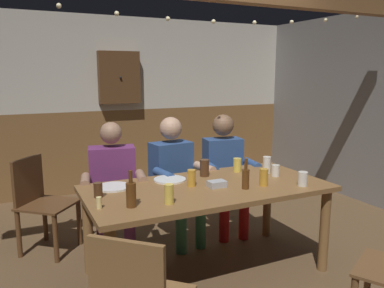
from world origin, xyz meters
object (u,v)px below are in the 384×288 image
(table_candle, at_px, (99,203))
(pint_glass_1, at_px, (275,171))
(plate_0, at_px, (170,180))
(pint_glass_3, at_px, (169,194))
(person_0, at_px, (113,182))
(person_1, at_px, (175,174))
(bottle_1, at_px, (246,178))
(condiment_caddy, at_px, (217,184))
(pint_glass_8, at_px, (267,165))
(pint_glass_4, at_px, (237,165))
(bottle_0, at_px, (131,194))
(pint_glass_2, at_px, (98,190))
(dining_table, at_px, (207,197))
(plate_1, at_px, (113,187))
(pint_glass_0, at_px, (303,179))
(person_2, at_px, (225,168))
(pint_glass_5, at_px, (204,168))
(pint_glass_6, at_px, (191,178))
(pint_glass_7, at_px, (264,177))
(chair_empty_near_right, at_px, (41,201))
(wall_dart_cabinet, at_px, (119,77))

(table_candle, distance_m, pint_glass_1, 1.59)
(plate_0, relative_size, pint_glass_3, 1.95)
(person_0, bearing_deg, person_1, -168.57)
(bottle_1, bearing_deg, condiment_caddy, 142.25)
(pint_glass_8, bearing_deg, pint_glass_4, 142.48)
(condiment_caddy, height_order, bottle_0, bottle_0)
(bottle_0, height_order, pint_glass_2, bottle_0)
(dining_table, distance_m, plate_0, 0.37)
(person_0, xyz_separation_m, pint_glass_4, (1.06, -0.41, 0.14))
(person_1, relative_size, plate_0, 4.51)
(pint_glass_8, bearing_deg, bottle_1, -143.51)
(person_0, xyz_separation_m, condiment_caddy, (0.65, -0.76, 0.11))
(condiment_caddy, xyz_separation_m, pint_glass_2, (-0.91, 0.15, 0.03))
(plate_1, relative_size, pint_glass_0, 2.34)
(dining_table, xyz_separation_m, person_2, (0.57, 0.71, 0.03))
(condiment_caddy, height_order, pint_glass_0, pint_glass_0)
(pint_glass_5, bearing_deg, pint_glass_4, 2.30)
(person_1, distance_m, pint_glass_3, 1.08)
(pint_glass_6, xyz_separation_m, pint_glass_7, (0.53, -0.23, 0.00))
(chair_empty_near_right, xyz_separation_m, condiment_caddy, (1.26, -1.08, 0.30))
(person_1, xyz_separation_m, pint_glass_2, (-0.87, -0.62, 0.12))
(bottle_0, relative_size, pint_glass_3, 1.82)
(bottle_1, bearing_deg, pint_glass_4, 65.02)
(person_2, height_order, condiment_caddy, person_2)
(bottle_1, relative_size, wall_dart_cabinet, 0.35)
(bottle_0, xyz_separation_m, pint_glass_0, (1.39, -0.11, -0.04))
(bottle_0, height_order, pint_glass_6, bottle_0)
(dining_table, distance_m, pint_glass_8, 0.71)
(pint_glass_8, bearing_deg, pint_glass_1, -86.91)
(plate_1, bearing_deg, pint_glass_3, -64.41)
(bottle_1, distance_m, pint_glass_2, 1.13)
(pint_glass_0, xyz_separation_m, wall_dart_cabinet, (-0.71, 2.91, 0.78))
(pint_glass_0, xyz_separation_m, pint_glass_4, (-0.23, 0.62, 0.01))
(pint_glass_4, distance_m, pint_glass_8, 0.27)
(pint_glass_0, bearing_deg, person_2, 96.68)
(person_2, distance_m, condiment_caddy, 0.93)
(chair_empty_near_right, xyz_separation_m, pint_glass_7, (1.62, -1.21, 0.34))
(chair_empty_near_right, bearing_deg, pint_glass_1, 102.02)
(person_0, height_order, bottle_1, person_0)
(person_0, distance_m, person_2, 1.17)
(plate_0, relative_size, wall_dart_cabinet, 0.39)
(plate_1, distance_m, pint_glass_3, 0.60)
(pint_glass_5, bearing_deg, person_1, 103.69)
(plate_1, distance_m, pint_glass_8, 1.38)
(dining_table, xyz_separation_m, chair_empty_near_right, (-1.20, 1.03, -0.18))
(person_1, relative_size, bottle_1, 5.02)
(bottle_1, height_order, pint_glass_2, bottle_1)
(plate_0, bearing_deg, pint_glass_0, -33.54)
(chair_empty_near_right, height_order, pint_glass_6, pint_glass_6)
(condiment_caddy, height_order, pint_glass_4, pint_glass_4)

